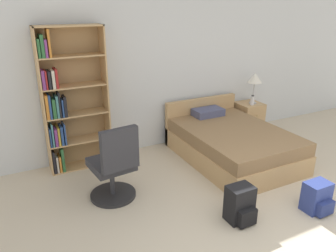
{
  "coord_description": "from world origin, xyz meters",
  "views": [
    {
      "loc": [
        -2.47,
        -1.47,
        2.28
      ],
      "look_at": [
        -0.71,
        1.98,
        0.82
      ],
      "focal_mm": 35.0,
      "sensor_mm": 36.0,
      "label": 1
    }
  ],
  "objects_px": {
    "bed": "(230,142)",
    "table_lamp": "(255,79)",
    "nightstand": "(248,118)",
    "water_bottle": "(252,100)",
    "backpack_blue": "(317,198)",
    "bookshelf": "(67,102)",
    "backpack_black": "(240,205)",
    "office_chair": "(114,168)"
  },
  "relations": [
    {
      "from": "table_lamp",
      "to": "backpack_black",
      "type": "distance_m",
      "value": 2.86
    },
    {
      "from": "water_bottle",
      "to": "backpack_blue",
      "type": "distance_m",
      "value": 2.42
    },
    {
      "from": "bookshelf",
      "to": "table_lamp",
      "type": "relative_size",
      "value": 3.63
    },
    {
      "from": "bed",
      "to": "water_bottle",
      "type": "distance_m",
      "value": 1.17
    },
    {
      "from": "nightstand",
      "to": "backpack_black",
      "type": "relative_size",
      "value": 1.35
    },
    {
      "from": "bookshelf",
      "to": "table_lamp",
      "type": "height_order",
      "value": "bookshelf"
    },
    {
      "from": "bookshelf",
      "to": "nightstand",
      "type": "bearing_deg",
      "value": -1.38
    },
    {
      "from": "bed",
      "to": "table_lamp",
      "type": "bearing_deg",
      "value": 34.63
    },
    {
      "from": "nightstand",
      "to": "table_lamp",
      "type": "distance_m",
      "value": 0.74
    },
    {
      "from": "table_lamp",
      "to": "backpack_blue",
      "type": "height_order",
      "value": "table_lamp"
    },
    {
      "from": "bed",
      "to": "table_lamp",
      "type": "height_order",
      "value": "table_lamp"
    },
    {
      "from": "bed",
      "to": "office_chair",
      "type": "relative_size",
      "value": 1.92
    },
    {
      "from": "office_chair",
      "to": "bed",
      "type": "bearing_deg",
      "value": 8.98
    },
    {
      "from": "nightstand",
      "to": "table_lamp",
      "type": "xyz_separation_m",
      "value": [
        0.03,
        -0.04,
        0.73
      ]
    },
    {
      "from": "bookshelf",
      "to": "backpack_blue",
      "type": "xyz_separation_m",
      "value": [
        2.28,
        -2.39,
        -0.83
      ]
    },
    {
      "from": "office_chair",
      "to": "nightstand",
      "type": "distance_m",
      "value": 3.1
    },
    {
      "from": "table_lamp",
      "to": "bookshelf",
      "type": "bearing_deg",
      "value": 177.92
    },
    {
      "from": "bookshelf",
      "to": "water_bottle",
      "type": "distance_m",
      "value": 3.18
    },
    {
      "from": "office_chair",
      "to": "backpack_black",
      "type": "relative_size",
      "value": 2.38
    },
    {
      "from": "bed",
      "to": "bookshelf",
      "type": "bearing_deg",
      "value": 160.34
    },
    {
      "from": "bed",
      "to": "backpack_blue",
      "type": "distance_m",
      "value": 1.59
    },
    {
      "from": "bookshelf",
      "to": "office_chair",
      "type": "distance_m",
      "value": 1.27
    },
    {
      "from": "bookshelf",
      "to": "backpack_blue",
      "type": "distance_m",
      "value": 3.41
    },
    {
      "from": "backpack_blue",
      "to": "table_lamp",
      "type": "bearing_deg",
      "value": 67.38
    },
    {
      "from": "bed",
      "to": "water_bottle",
      "type": "bearing_deg",
      "value": 33.93
    },
    {
      "from": "nightstand",
      "to": "table_lamp",
      "type": "height_order",
      "value": "table_lamp"
    },
    {
      "from": "bookshelf",
      "to": "backpack_blue",
      "type": "bearing_deg",
      "value": -46.3
    },
    {
      "from": "bed",
      "to": "table_lamp",
      "type": "distance_m",
      "value": 1.42
    },
    {
      "from": "nightstand",
      "to": "backpack_blue",
      "type": "xyz_separation_m",
      "value": [
        -0.91,
        -2.31,
        -0.11
      ]
    },
    {
      "from": "bed",
      "to": "water_bottle",
      "type": "xyz_separation_m",
      "value": [
        0.92,
        0.62,
        0.39
      ]
    },
    {
      "from": "bookshelf",
      "to": "bed",
      "type": "distance_m",
      "value": 2.49
    },
    {
      "from": "bed",
      "to": "backpack_black",
      "type": "xyz_separation_m",
      "value": [
        -0.87,
        -1.33,
        -0.06
      ]
    },
    {
      "from": "bookshelf",
      "to": "office_chair",
      "type": "xyz_separation_m",
      "value": [
        0.28,
        -1.11,
        -0.56
      ]
    },
    {
      "from": "table_lamp",
      "to": "water_bottle",
      "type": "relative_size",
      "value": 3.07
    },
    {
      "from": "bed",
      "to": "nightstand",
      "type": "xyz_separation_m",
      "value": [
        0.96,
        0.72,
        0.02
      ]
    },
    {
      "from": "office_chair",
      "to": "bookshelf",
      "type": "bearing_deg",
      "value": 104.19
    },
    {
      "from": "office_chair",
      "to": "backpack_blue",
      "type": "xyz_separation_m",
      "value": [
        2.0,
        -1.28,
        -0.27
      ]
    },
    {
      "from": "table_lamp",
      "to": "office_chair",
      "type": "bearing_deg",
      "value": -161.39
    },
    {
      "from": "office_chair",
      "to": "backpack_blue",
      "type": "bearing_deg",
      "value": -32.58
    },
    {
      "from": "table_lamp",
      "to": "bed",
      "type": "bearing_deg",
      "value": -145.37
    },
    {
      "from": "nightstand",
      "to": "water_bottle",
      "type": "bearing_deg",
      "value": -110.06
    },
    {
      "from": "backpack_blue",
      "to": "backpack_black",
      "type": "bearing_deg",
      "value": 164.13
    }
  ]
}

